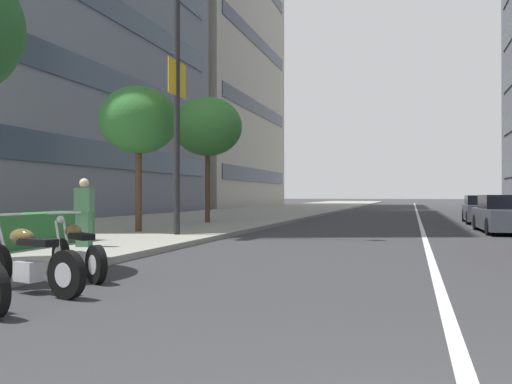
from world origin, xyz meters
TOP-DOWN VIEW (x-y plane):
  - sidewalk_right_plaza at (30.00, 11.44)m, footprint 160.00×10.68m
  - lane_centre_stripe at (35.00, 0.00)m, footprint 110.00×0.16m
  - motorcycle_nearest_camera at (3.83, 5.57)m, footprint 0.83×2.20m
  - motorcycle_under_tarp at (5.25, 5.78)m, footprint 1.34×1.88m
  - car_following_behind at (18.77, -2.94)m, footprint 4.59×2.01m
  - car_far_down_avenue at (25.74, -3.00)m, footprint 4.42×1.91m
  - street_lamp_with_banners at (12.80, 7.11)m, footprint 1.26×2.55m
  - clipped_hedge_bed at (8.08, 9.33)m, footprint 4.55×1.10m
  - street_tree_far_plaza at (13.74, 9.30)m, footprint 2.68×2.68m
  - street_tree_near_plaza_corner at (19.92, 9.24)m, footprint 3.11×3.11m
  - pedestrian_on_plaza at (8.56, 7.90)m, footprint 0.30×0.43m
  - office_tower_behind_plaza at (57.46, 28.08)m, footprint 27.18×20.68m

SIDE VIEW (x-z plane):
  - lane_centre_stripe at x=35.00m, z-range 0.00..0.01m
  - sidewalk_right_plaza at x=30.00m, z-range 0.00..0.15m
  - motorcycle_under_tarp at x=5.25m, z-range -0.13..0.95m
  - motorcycle_nearest_camera at x=3.83m, z-range -0.13..0.97m
  - clipped_hedge_bed at x=8.08m, z-range 0.15..0.94m
  - car_following_behind at x=18.77m, z-range -0.05..1.34m
  - car_far_down_avenue at x=25.74m, z-range -0.03..1.34m
  - pedestrian_on_plaza at x=8.56m, z-range 0.15..1.79m
  - street_tree_far_plaza at x=13.74m, z-range 1.45..6.38m
  - street_tree_near_plaza_corner at x=19.92m, z-range 1.63..7.28m
  - street_lamp_with_banners at x=12.80m, z-range 0.98..10.31m
  - office_tower_behind_plaza at x=57.46m, z-range 0.00..46.00m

